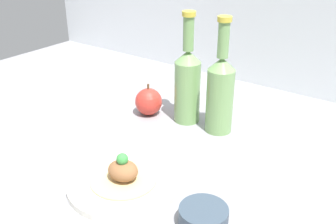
{
  "coord_description": "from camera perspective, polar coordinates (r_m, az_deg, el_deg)",
  "views": [
    {
      "loc": [
        48.19,
        -62.45,
        47.97
      ],
      "look_at": [
        2.18,
        1.02,
        10.18
      ],
      "focal_mm": 42.0,
      "sensor_mm": 36.0,
      "label": 1
    }
  ],
  "objects": [
    {
      "name": "ground_plane",
      "position": [
        0.93,
        -1.46,
        -6.63
      ],
      "size": [
        180.0,
        110.0,
        4.0
      ],
      "primitive_type": "cube",
      "color": "gray"
    },
    {
      "name": "cider_bottle_left",
      "position": [
        1.02,
        2.84,
        4.31
      ],
      "size": [
        6.78,
        6.78,
        29.08
      ],
      "color": "#729E5B",
      "rests_on": "ground_plane"
    },
    {
      "name": "plated_food",
      "position": [
        0.79,
        -6.53,
        -8.75
      ],
      "size": [
        13.47,
        13.47,
        6.26
      ],
      "color": "#D6BC7F",
      "rests_on": "plate"
    },
    {
      "name": "dipping_bowl",
      "position": [
        0.71,
        5.16,
        -14.89
      ],
      "size": [
        8.76,
        8.76,
        3.5
      ],
      "color": "#384756",
      "rests_on": "ground_plane"
    },
    {
      "name": "cider_bottle_right",
      "position": [
        0.97,
        7.6,
        3.06
      ],
      "size": [
        6.78,
        6.78,
        29.08
      ],
      "color": "#729E5B",
      "rests_on": "ground_plane"
    },
    {
      "name": "apple",
      "position": [
        1.08,
        -2.84,
        1.52
      ],
      "size": [
        7.49,
        7.49,
        8.92
      ],
      "color": "red",
      "rests_on": "ground_plane"
    },
    {
      "name": "plate",
      "position": [
        0.81,
        -6.44,
        -10.11
      ],
      "size": [
        22.65,
        22.65,
        1.64
      ],
      "color": "silver",
      "rests_on": "ground_plane"
    }
  ]
}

